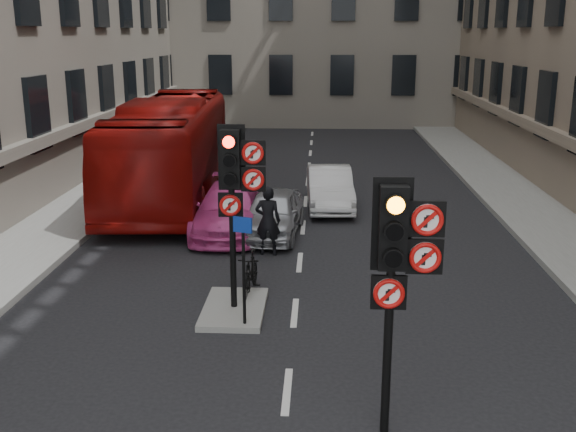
# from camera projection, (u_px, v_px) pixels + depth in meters

# --- Properties ---
(pavement_left) EXTENTS (3.00, 50.00, 0.16)m
(pavement_left) POSITION_uv_depth(u_px,v_px,m) (66.00, 212.00, 20.33)
(pavement_left) COLOR gray
(pavement_left) RESTS_ON ground
(pavement_right) EXTENTS (3.00, 50.00, 0.16)m
(pavement_right) POSITION_uv_depth(u_px,v_px,m) (550.00, 218.00, 19.64)
(pavement_right) COLOR gray
(pavement_right) RESTS_ON ground
(centre_island) EXTENTS (1.20, 2.00, 0.12)m
(centre_island) POSITION_uv_depth(u_px,v_px,m) (234.00, 309.00, 13.31)
(centre_island) COLOR gray
(centre_island) RESTS_ON ground
(signal_near) EXTENTS (0.91, 0.40, 3.58)m
(signal_near) POSITION_uv_depth(u_px,v_px,m) (398.00, 255.00, 8.65)
(signal_near) COLOR black
(signal_near) RESTS_ON ground
(signal_far) EXTENTS (0.91, 0.40, 3.58)m
(signal_far) POSITION_uv_depth(u_px,v_px,m) (236.00, 178.00, 12.59)
(signal_far) COLOR black
(signal_far) RESTS_ON centre_island
(car_silver) EXTENTS (1.74, 3.73, 1.24)m
(car_silver) POSITION_uv_depth(u_px,v_px,m) (273.00, 213.00, 18.21)
(car_silver) COLOR #9D9EA4
(car_silver) RESTS_ON ground
(car_white) EXTENTS (1.53, 3.89, 1.26)m
(car_white) POSITION_uv_depth(u_px,v_px,m) (330.00, 188.00, 21.03)
(car_white) COLOR silver
(car_white) RESTS_ON ground
(car_pink) EXTENTS (1.80, 4.39, 1.27)m
(car_pink) POSITION_uv_depth(u_px,v_px,m) (230.00, 209.00, 18.53)
(car_pink) COLOR #C83A87
(car_pink) RESTS_ON ground
(bus_red) EXTENTS (3.48, 11.80, 3.25)m
(bus_red) POSITION_uv_depth(u_px,v_px,m) (172.00, 147.00, 22.42)
(bus_red) COLOR maroon
(bus_red) RESTS_ON ground
(motorcycle) EXTENTS (0.52, 1.51, 0.90)m
(motorcycle) POSITION_uv_depth(u_px,v_px,m) (251.00, 273.00, 14.16)
(motorcycle) COLOR black
(motorcycle) RESTS_ON ground
(motorcyclist) EXTENTS (0.65, 0.44, 1.74)m
(motorcyclist) POSITION_uv_depth(u_px,v_px,m) (268.00, 221.00, 16.52)
(motorcyclist) COLOR black
(motorcyclist) RESTS_ON ground
(info_sign) EXTENTS (0.35, 0.15, 2.06)m
(info_sign) POSITION_uv_depth(u_px,v_px,m) (243.00, 256.00, 12.14)
(info_sign) COLOR black
(info_sign) RESTS_ON centre_island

